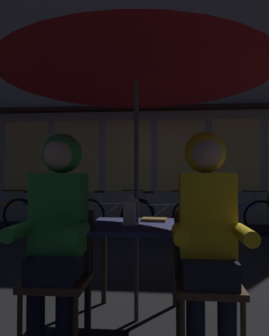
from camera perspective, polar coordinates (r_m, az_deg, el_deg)
ground_plane at (r=2.71m, az=0.34°, el=-25.65°), size 60.00×60.00×0.00m
cafe_table at (r=2.52m, az=0.34°, el=-12.27°), size 0.72×0.72×0.74m
patio_umbrella at (r=2.65m, az=0.33°, el=19.52°), size 2.10×2.10×2.31m
lantern at (r=2.44m, az=-0.86°, el=-7.33°), size 0.11×0.11×0.23m
chair_left at (r=2.29m, az=-13.09°, el=-17.17°), size 0.40×0.40×0.87m
chair_right at (r=2.20m, az=12.71°, el=-17.78°), size 0.40×0.40×0.87m
person_left_hooded at (r=2.16m, az=-13.50°, el=-8.42°), size 0.45×0.56×1.40m
person_right_hooded at (r=2.08m, az=12.88°, el=-8.72°), size 0.45×0.56×1.40m
shopfront_building at (r=8.14m, az=-0.91°, el=12.58°), size 10.00×0.93×6.20m
bicycle_second at (r=6.70m, az=-16.11°, el=-7.95°), size 1.68×0.10×0.84m
bicycle_third at (r=6.55m, az=-3.77°, el=-8.16°), size 1.67×0.33×0.84m
bicycle_fourth at (r=6.34m, az=5.08°, el=-8.38°), size 1.65×0.40×0.84m
bicycle_fifth at (r=6.52m, az=17.23°, el=-8.12°), size 1.65×0.44×0.84m
book at (r=2.66m, az=3.52°, el=-9.20°), size 0.22×0.16×0.02m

